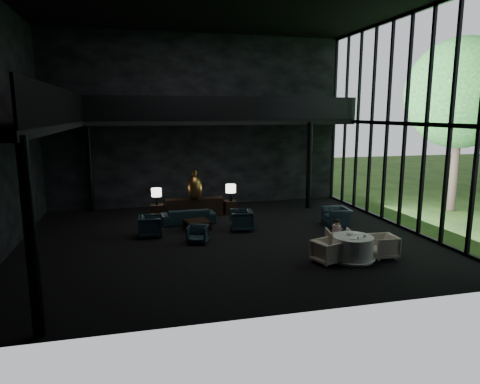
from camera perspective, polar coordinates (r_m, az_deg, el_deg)
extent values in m
cube|color=black|center=(15.28, -1.94, -6.23)|extent=(14.00, 12.00, 0.02)
cube|color=black|center=(20.55, -5.48, 9.35)|extent=(14.00, 0.04, 8.00)
cube|color=black|center=(8.85, 5.94, 7.85)|extent=(14.00, 0.04, 8.00)
cube|color=black|center=(14.65, -25.92, 7.90)|extent=(2.00, 12.00, 0.25)
cube|color=black|center=(19.74, -2.14, 9.34)|extent=(12.00, 2.00, 0.25)
cube|color=black|center=(14.48, -22.18, 10.54)|extent=(0.06, 12.00, 1.00)
cube|color=black|center=(18.76, -1.53, 11.12)|extent=(12.00, 0.06, 1.00)
cylinder|color=black|center=(9.19, -26.10, -5.75)|extent=(0.24, 0.24, 4.00)
cylinder|color=black|center=(20.28, -19.39, 3.12)|extent=(0.24, 0.24, 4.00)
cylinder|color=black|center=(20.05, 9.20, 3.50)|extent=(0.24, 0.24, 4.00)
cylinder|color=#382D23|center=(21.58, 26.79, 4.20)|extent=(0.36, 0.36, 4.90)
sphere|color=#2B5E21|center=(21.50, 27.42, 11.63)|extent=(4.80, 4.80, 4.80)
cube|color=black|center=(18.60, -6.10, -2.01)|extent=(2.43, 0.55, 0.77)
ellipsoid|color=#A46A32|center=(18.22, -6.07, 0.60)|extent=(0.66, 0.66, 1.02)
cylinder|color=#A46A32|center=(18.12, -6.11, 2.51)|extent=(0.23, 0.23, 0.21)
cube|color=black|center=(18.36, -11.00, -2.58)|extent=(0.55, 0.55, 0.61)
cylinder|color=black|center=(18.20, -11.05, -1.13)|extent=(0.13, 0.13, 0.37)
cylinder|color=white|center=(18.13, -11.09, -0.04)|extent=(0.42, 0.42, 0.34)
cube|color=black|center=(18.92, -1.30, -2.03)|extent=(0.53, 0.53, 0.59)
cylinder|color=black|center=(18.72, -1.24, -0.65)|extent=(0.13, 0.13, 0.39)
cylinder|color=white|center=(18.65, -1.24, 0.47)|extent=(0.44, 0.44, 0.35)
imported|color=black|center=(17.35, -6.90, -2.83)|extent=(2.17, 0.68, 0.84)
imported|color=black|center=(15.75, -11.85, -4.21)|extent=(0.87, 0.93, 0.92)
imported|color=black|center=(16.22, 0.16, -3.52)|extent=(0.96, 1.01, 0.94)
imported|color=black|center=(14.76, -5.66, -5.67)|extent=(0.74, 0.72, 0.60)
imported|color=#1B2930|center=(17.40, 12.76, -2.86)|extent=(0.74, 1.08, 0.91)
cube|color=black|center=(16.40, -5.74, -4.42)|extent=(1.02, 1.02, 0.38)
cylinder|color=white|center=(13.44, 14.78, -7.28)|extent=(1.22, 1.22, 0.75)
cone|color=white|center=(13.54, 14.71, -8.59)|extent=(1.38, 1.38, 0.10)
imported|color=beige|center=(14.27, 13.05, -6.12)|extent=(0.87, 0.84, 0.77)
imported|color=beige|center=(13.95, 18.51, -6.72)|extent=(0.77, 0.81, 0.80)
imported|color=beige|center=(13.05, 11.55, -7.65)|extent=(0.89, 0.92, 0.76)
cylinder|color=beige|center=(14.22, 12.74, -5.08)|extent=(0.27, 0.27, 0.38)
sphere|color=#D8A884|center=(14.15, 12.79, -3.96)|extent=(0.19, 0.19, 0.19)
ellipsoid|color=black|center=(14.14, 12.79, -3.84)|extent=(0.20, 0.20, 0.13)
cylinder|color=white|center=(13.11, 14.75, -5.98)|extent=(0.31, 0.31, 0.02)
cylinder|color=white|center=(13.67, 15.17, -5.33)|extent=(0.25, 0.25, 0.02)
cylinder|color=white|center=(13.33, 16.06, -5.78)|extent=(0.18, 0.18, 0.01)
cylinder|color=white|center=(13.34, 16.29, -5.62)|extent=(0.09, 0.09, 0.07)
ellipsoid|color=white|center=(13.45, 14.37, -5.39)|extent=(0.17, 0.17, 0.09)
cylinder|color=#99999E|center=(13.11, 15.46, -5.91)|extent=(0.07, 0.07, 0.07)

